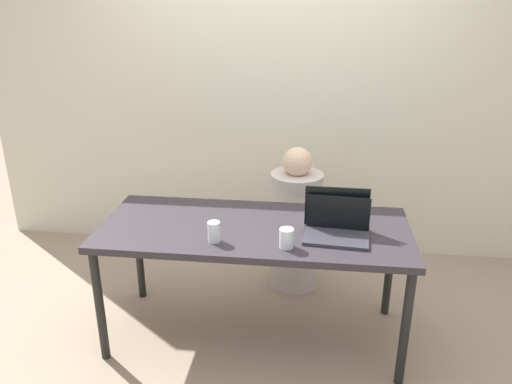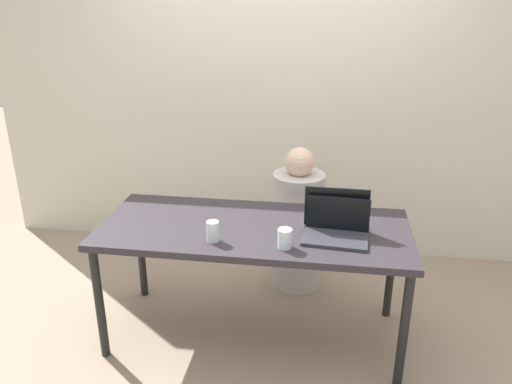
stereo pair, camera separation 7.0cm
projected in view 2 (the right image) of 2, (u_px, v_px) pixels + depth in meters
The scene contains 8 objects.
ground_plane at pixel (254, 333), 3.11m from camera, with size 12.00×12.00×0.00m, color gray.
back_wall at pixel (279, 108), 3.83m from camera, with size 4.57×0.10×2.32m, color beige.
desk at pixel (254, 236), 2.86m from camera, with size 1.76×0.74×0.74m.
person_at_center at pixel (297, 226), 3.49m from camera, with size 0.37×0.37×1.03m.
laptop_back_right at pixel (336, 215), 2.85m from camera, with size 0.36×0.29×0.25m.
laptop_front_right at pixel (336, 230), 2.68m from camera, with size 0.36×0.25×0.21m.
water_glass_right at pixel (285, 240), 2.58m from camera, with size 0.08×0.08×0.10m.
water_glass_left at pixel (213, 233), 2.65m from camera, with size 0.07×0.07×0.11m.
Camera 2 is at (0.39, -2.54, 1.96)m, focal length 35.00 mm.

